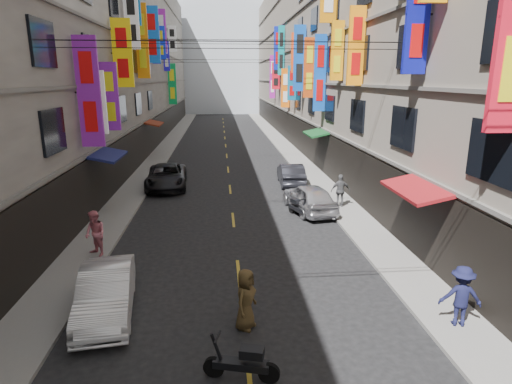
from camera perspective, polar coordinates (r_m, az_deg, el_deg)
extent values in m
cube|color=slate|center=(39.05, -12.80, 4.68)|extent=(2.00, 90.00, 0.12)
cube|color=slate|center=(39.22, 4.90, 5.04)|extent=(2.00, 90.00, 0.12)
cube|color=gray|center=(39.85, -22.62, 17.79)|extent=(10.00, 90.00, 19.00)
cube|color=black|center=(38.97, -14.31, 6.71)|extent=(0.12, 85.50, 3.00)
cube|color=#66635E|center=(38.77, -14.46, 9.20)|extent=(0.16, 90.00, 0.14)
cube|color=#66635E|center=(38.61, -14.77, 13.92)|extent=(0.16, 90.00, 0.14)
cube|color=#66635E|center=(38.71, -15.10, 18.65)|extent=(0.16, 90.00, 0.14)
cube|color=#66635E|center=(39.08, -15.44, 23.33)|extent=(0.16, 90.00, 0.14)
cube|color=gray|center=(40.19, 14.14, 18.41)|extent=(10.00, 90.00, 19.00)
cube|color=black|center=(39.17, 6.33, 7.12)|extent=(0.12, 85.50, 3.00)
cube|color=#66635E|center=(38.97, 6.39, 9.60)|extent=(0.16, 90.00, 0.14)
cube|color=#66635E|center=(38.81, 6.53, 14.30)|extent=(0.16, 90.00, 0.14)
cube|color=#66635E|center=(38.91, 6.67, 19.02)|extent=(0.16, 90.00, 0.14)
cube|color=#66635E|center=(39.27, 6.83, 23.68)|extent=(0.16, 90.00, 0.14)
cube|color=silver|center=(88.18, -4.67, 17.65)|extent=(18.00, 8.00, 22.00)
cube|color=#0D129A|center=(17.25, 20.79, 21.29)|extent=(0.84, 0.18, 4.06)
cylinder|color=black|center=(17.27, 20.95, 21.27)|extent=(0.94, 0.08, 0.08)
cube|color=#67167C|center=(21.09, -21.38, 12.26)|extent=(1.02, 0.18, 4.88)
cylinder|color=black|center=(21.10, -21.51, 12.25)|extent=(1.12, 0.08, 0.08)
cube|color=white|center=(22.96, -20.27, 11.11)|extent=(0.74, 0.18, 3.09)
cylinder|color=black|center=(22.98, -20.39, 11.10)|extent=(0.84, 0.08, 0.08)
cube|color=orange|center=(23.66, 13.21, 18.38)|extent=(0.83, 0.18, 3.88)
cylinder|color=black|center=(23.67, 13.33, 18.37)|extent=(0.93, 0.08, 0.08)
cube|color=#6B1989|center=(25.03, -18.86, 11.94)|extent=(0.89, 0.18, 3.62)
cylinder|color=black|center=(25.04, -18.97, 11.93)|extent=(0.99, 0.08, 0.08)
cube|color=orange|center=(27.30, 10.77, 17.99)|extent=(0.74, 0.18, 3.42)
cylinder|color=black|center=(27.31, 10.88, 17.99)|extent=(0.84, 0.08, 0.08)
cube|color=#DFBD0B|center=(28.27, -17.37, 17.25)|extent=(1.16, 0.18, 3.99)
cylinder|color=black|center=(28.28, -17.47, 17.24)|extent=(1.26, 0.08, 0.08)
cube|color=blue|center=(31.25, 8.52, 15.37)|extent=(0.83, 0.18, 5.19)
cylinder|color=black|center=(31.26, 8.61, 15.37)|extent=(0.93, 0.08, 0.08)
cube|color=white|center=(32.66, -16.24, 21.18)|extent=(0.96, 0.18, 3.82)
cylinder|color=black|center=(32.67, -16.33, 21.17)|extent=(1.06, 0.08, 0.08)
cube|color=#C04212|center=(34.77, 7.12, 16.10)|extent=(0.87, 0.18, 4.50)
cylinder|color=black|center=(34.78, 7.20, 16.09)|extent=(0.97, 0.08, 0.08)
cube|color=#CD700B|center=(36.18, -14.95, 18.84)|extent=(0.94, 0.18, 5.55)
cylinder|color=black|center=(36.19, -15.04, 18.84)|extent=(1.04, 0.08, 0.08)
cube|color=blue|center=(38.63, 5.81, 17.29)|extent=(1.02, 0.18, 5.45)
cylinder|color=black|center=(38.63, 5.89, 17.29)|extent=(1.12, 0.08, 0.08)
cube|color=blue|center=(40.78, -13.69, 19.71)|extent=(1.23, 0.18, 4.72)
cylinder|color=black|center=(40.79, -13.76, 19.71)|extent=(1.33, 0.08, 0.08)
cube|color=#F54717|center=(41.17, 5.31, 17.99)|extent=(0.82, 0.18, 3.51)
cylinder|color=black|center=(41.18, 5.38, 17.99)|extent=(0.92, 0.08, 0.08)
cube|color=#0D6C9D|center=(42.81, 4.81, 14.28)|extent=(0.83, 0.18, 3.26)
cylinder|color=black|center=(42.82, 4.87, 14.28)|extent=(0.93, 0.08, 0.08)
cube|color=#1025BC|center=(44.45, -13.21, 18.80)|extent=(0.79, 0.18, 3.84)
cylinder|color=black|center=(44.45, -13.27, 18.80)|extent=(0.89, 0.08, 0.08)
cube|color=#1129CC|center=(46.92, -12.63, 18.84)|extent=(1.01, 0.18, 3.24)
cylinder|color=black|center=(46.93, -12.70, 18.83)|extent=(1.11, 0.08, 0.08)
cube|color=orange|center=(46.67, 3.93, 13.65)|extent=(0.90, 0.18, 4.01)
cylinder|color=black|center=(46.68, 4.00, 13.65)|extent=(1.00, 0.08, 0.08)
cube|color=purple|center=(48.21, -12.52, 20.21)|extent=(1.03, 0.18, 4.30)
cylinder|color=black|center=(48.22, -12.58, 20.21)|extent=(1.13, 0.08, 0.08)
cube|color=#0B858C|center=(50.93, 3.38, 18.31)|extent=(0.71, 0.18, 5.35)
cylinder|color=black|center=(50.93, 3.44, 18.31)|extent=(0.81, 0.08, 0.08)
cube|color=#190FAF|center=(52.91, -11.86, 17.32)|extent=(0.70, 0.18, 3.34)
cylinder|color=black|center=(52.92, -11.92, 17.32)|extent=(0.80, 0.08, 0.08)
cube|color=#0F22B2|center=(52.99, 2.93, 18.59)|extent=(0.94, 0.18, 4.87)
cylinder|color=black|center=(53.00, 2.98, 18.59)|extent=(1.04, 0.08, 0.08)
cube|color=red|center=(54.20, 2.67, 15.19)|extent=(0.96, 0.18, 3.14)
cylinder|color=black|center=(54.21, 2.73, 15.19)|extent=(1.06, 0.08, 0.08)
cube|color=#0B7A3A|center=(56.28, -11.11, 13.94)|extent=(1.00, 0.18, 5.00)
cylinder|color=black|center=(56.28, -11.16, 13.94)|extent=(1.10, 0.08, 0.08)
cube|color=white|center=(58.91, -11.10, 19.42)|extent=(1.05, 0.18, 3.15)
cylinder|color=black|center=(58.91, -11.15, 19.42)|extent=(1.15, 0.08, 0.08)
cube|color=#9E1C99|center=(58.65, 2.20, 15.09)|extent=(0.74, 0.18, 5.51)
cylinder|color=black|center=(58.65, 2.25, 15.09)|extent=(0.84, 0.08, 0.08)
cube|color=maroon|center=(16.11, 20.55, 0.43)|extent=(1.39, 3.20, 0.41)
cube|color=navy|center=(23.12, -19.19, 4.73)|extent=(1.39, 3.20, 0.41)
cube|color=#144B21|center=(31.08, 8.05, 7.83)|extent=(1.39, 3.20, 0.41)
cube|color=maroon|center=(38.69, -13.49, 8.95)|extent=(1.39, 3.20, 0.41)
cylinder|color=black|center=(18.14, -3.22, 19.44)|extent=(14.00, 0.04, 0.04)
cylinder|color=black|center=(32.19, -4.04, 19.59)|extent=(14.00, 0.04, 0.04)
cylinder|color=black|center=(46.12, -4.31, 17.18)|extent=(14.00, 0.04, 0.04)
cube|color=gold|center=(15.63, -2.33, -10.72)|extent=(0.12, 2.20, 0.01)
cube|color=gold|center=(21.19, -3.06, -3.70)|extent=(0.12, 2.20, 0.01)
cube|color=gold|center=(26.95, -3.47, 0.37)|extent=(0.12, 2.20, 0.01)
cube|color=gold|center=(32.79, -3.74, 3.00)|extent=(0.12, 2.20, 0.01)
cube|color=gold|center=(38.68, -3.93, 4.84)|extent=(0.12, 2.20, 0.01)
cube|color=gold|center=(44.60, -4.07, 6.18)|extent=(0.12, 2.20, 0.01)
cube|color=gold|center=(50.54, -4.17, 7.21)|extent=(0.12, 2.20, 0.01)
cube|color=gold|center=(56.49, -4.26, 8.03)|extent=(0.12, 2.20, 0.01)
cube|color=gold|center=(62.45, -4.33, 8.68)|extent=(0.12, 2.20, 0.01)
cube|color=gold|center=(68.42, -4.38, 9.23)|extent=(0.12, 2.20, 0.01)
cube|color=gold|center=(74.39, -4.43, 9.68)|extent=(0.12, 2.20, 0.01)
cylinder|color=black|center=(10.82, -5.63, -22.21)|extent=(0.51, 0.24, 0.50)
cylinder|color=black|center=(10.61, 1.76, -22.99)|extent=(0.51, 0.24, 0.50)
cube|color=black|center=(10.61, -1.99, -22.00)|extent=(1.33, 0.61, 0.18)
cube|color=black|center=(10.36, -0.56, -20.60)|extent=(0.61, 0.45, 0.22)
cylinder|color=black|center=(10.53, -5.13, -20.33)|extent=(0.36, 0.17, 0.88)
cylinder|color=black|center=(10.34, -5.18, -18.74)|extent=(0.18, 0.50, 0.06)
cylinder|color=black|center=(21.13, 6.46, -3.13)|extent=(0.28, 0.51, 0.50)
cylinder|color=black|center=(22.21, 4.78, -2.19)|extent=(0.28, 0.51, 0.50)
cube|color=black|center=(21.62, 5.61, -2.27)|extent=(0.71, 1.33, 0.18)
cube|color=black|center=(21.73, 5.31, -1.21)|extent=(0.48, 0.62, 0.22)
cylinder|color=black|center=(21.08, 6.36, -1.89)|extent=(0.19, 0.36, 0.88)
cylinder|color=black|center=(20.98, 6.38, -0.98)|extent=(0.49, 0.22, 0.06)
imported|color=white|center=(13.61, -19.38, -12.52)|extent=(2.04, 4.35, 1.38)
imported|color=black|center=(27.73, -11.83, 2.04)|extent=(2.72, 5.40, 1.46)
imported|color=silver|center=(22.42, 7.10, -0.76)|extent=(2.50, 4.63, 1.50)
imported|color=#24252B|center=(28.03, 4.67, 2.39)|extent=(1.66, 4.32, 1.40)
imported|color=#D87282|center=(17.57, -20.65, -5.21)|extent=(1.04, 1.02, 1.78)
imported|color=#15173A|center=(13.32, 25.67, -12.38)|extent=(1.23, 0.84, 1.74)
imported|color=#515153|center=(23.10, 11.20, 0.18)|extent=(1.04, 0.60, 1.76)
imported|color=#4B3A1E|center=(12.15, -1.39, -14.10)|extent=(0.93, 1.03, 1.75)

